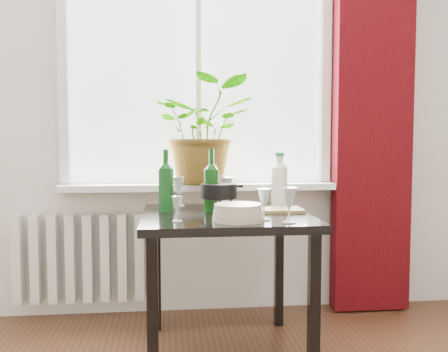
{
  "coord_description": "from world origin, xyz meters",
  "views": [
    {
      "loc": [
        -0.19,
        -0.98,
        1.11
      ],
      "look_at": [
        0.09,
        1.55,
        0.93
      ],
      "focal_mm": 40.0,
      "sensor_mm": 36.0,
      "label": 1
    }
  ],
  "objects": [
    {
      "name": "windowsill",
      "position": [
        0.0,
        2.15,
        0.82
      ],
      "size": [
        1.72,
        0.2,
        0.04
      ],
      "color": "white",
      "rests_on": "ground"
    },
    {
      "name": "wineglass_front_left",
      "position": [
        -0.15,
        1.31,
        0.8
      ],
      "size": [
        0.07,
        0.07,
        0.12
      ],
      "primitive_type": null,
      "rotation": [
        0.0,
        0.0,
        0.41
      ],
      "color": "silver",
      "rests_on": "table"
    },
    {
      "name": "potted_plant",
      "position": [
        0.04,
        2.14,
        1.18
      ],
      "size": [
        0.61,
        0.53,
        0.67
      ],
      "primitive_type": "imported",
      "rotation": [
        0.0,
        0.0,
        -0.03
      ],
      "color": "#1F761F",
      "rests_on": "windowsill"
    },
    {
      "name": "wine_bottle_right",
      "position": [
        0.03,
        1.64,
        0.91
      ],
      "size": [
        0.09,
        0.09,
        0.34
      ],
      "primitive_type": null,
      "rotation": [
        0.0,
        0.0,
        0.11
      ],
      "color": "#0C3F0C",
      "rests_on": "table"
    },
    {
      "name": "wineglass_far_right",
      "position": [
        0.35,
        1.22,
        0.82
      ],
      "size": [
        0.09,
        0.09,
        0.17
      ],
      "primitive_type": null,
      "rotation": [
        0.0,
        0.0,
        0.41
      ],
      "color": "silver",
      "rests_on": "table"
    },
    {
      "name": "bottle_amber",
      "position": [
        0.07,
        1.89,
        0.87
      ],
      "size": [
        0.08,
        0.08,
        0.25
      ],
      "primitive_type": null,
      "rotation": [
        0.0,
        0.0,
        0.35
      ],
      "color": "maroon",
      "rests_on": "table"
    },
    {
      "name": "fondue_pot",
      "position": [
        0.07,
        1.62,
        0.81
      ],
      "size": [
        0.25,
        0.23,
        0.15
      ],
      "primitive_type": null,
      "rotation": [
        0.0,
        0.0,
        0.18
      ],
      "color": "black",
      "rests_on": "table"
    },
    {
      "name": "wineglass_front_right",
      "position": [
        0.26,
        1.32,
        0.82
      ],
      "size": [
        0.06,
        0.06,
        0.15
      ],
      "primitive_type": null,
      "rotation": [
        0.0,
        0.0,
        0.01
      ],
      "color": "silver",
      "rests_on": "table"
    },
    {
      "name": "wineglass_back_left",
      "position": [
        -0.13,
        1.87,
        0.83
      ],
      "size": [
        0.09,
        0.09,
        0.17
      ],
      "primitive_type": null,
      "rotation": [
        0.0,
        0.0,
        -0.23
      ],
      "color": "silver",
      "rests_on": "table"
    },
    {
      "name": "tv_remote",
      "position": [
        0.19,
        1.32,
        0.75
      ],
      "size": [
        0.07,
        0.16,
        0.02
      ],
      "primitive_type": "cube",
      "rotation": [
        0.0,
        0.0,
        0.2
      ],
      "color": "black",
      "rests_on": "table"
    },
    {
      "name": "wine_bottle_left",
      "position": [
        -0.2,
        1.65,
        0.91
      ],
      "size": [
        0.09,
        0.09,
        0.34
      ],
      "primitive_type": null,
      "rotation": [
        0.0,
        0.0,
        0.16
      ],
      "color": "#0D4413",
      "rests_on": "table"
    },
    {
      "name": "cleaning_bottle",
      "position": [
        0.43,
        1.78,
        0.9
      ],
      "size": [
        0.09,
        0.09,
        0.32
      ],
      "primitive_type": null,
      "rotation": [
        0.0,
        0.0,
        0.01
      ],
      "color": "white",
      "rests_on": "table"
    },
    {
      "name": "curtain",
      "position": [
        1.12,
        2.12,
        1.3
      ],
      "size": [
        0.5,
        0.12,
        2.56
      ],
      "color": "#380509",
      "rests_on": "ground"
    },
    {
      "name": "window",
      "position": [
        0.0,
        2.22,
        1.6
      ],
      "size": [
        1.72,
        0.08,
        1.62
      ],
      "color": "white",
      "rests_on": "ground"
    },
    {
      "name": "plate_stack",
      "position": [
        0.13,
        1.3,
        0.78
      ],
      "size": [
        0.3,
        0.3,
        0.08
      ],
      "primitive_type": "cylinder",
      "rotation": [
        0.0,
        0.0,
        -0.29
      ],
      "color": "beige",
      "rests_on": "table"
    },
    {
      "name": "cutting_board",
      "position": [
        0.37,
        1.6,
        0.75
      ],
      "size": [
        0.29,
        0.2,
        0.02
      ],
      "primitive_type": "cube",
      "rotation": [
        0.0,
        0.0,
        -0.04
      ],
      "color": "olive",
      "rests_on": "table"
    },
    {
      "name": "radiator",
      "position": [
        -0.75,
        2.18,
        0.38
      ],
      "size": [
        0.8,
        0.1,
        0.55
      ],
      "color": "white",
      "rests_on": "ground"
    },
    {
      "name": "wineglass_back_center",
      "position": [
        0.13,
        1.76,
        0.83
      ],
      "size": [
        0.09,
        0.09,
        0.18
      ],
      "primitive_type": null,
      "rotation": [
        0.0,
        0.0,
        0.28
      ],
      "color": "silver",
      "rests_on": "table"
    },
    {
      "name": "table",
      "position": [
        0.1,
        1.55,
        0.65
      ],
      "size": [
        0.85,
        0.85,
        0.74
      ],
      "color": "black",
      "rests_on": "ground"
    }
  ]
}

